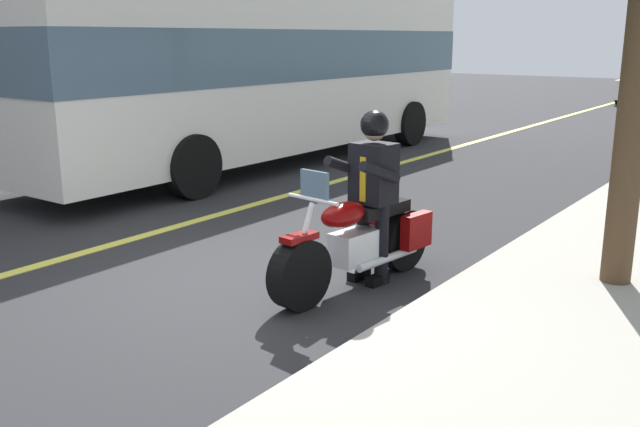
% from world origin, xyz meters
% --- Properties ---
extents(ground_plane, '(80.00, 80.00, 0.00)m').
position_xyz_m(ground_plane, '(0.00, 0.00, 0.00)').
color(ground_plane, '#28282B').
extents(lane_center_stripe, '(60.00, 0.16, 0.01)m').
position_xyz_m(lane_center_stripe, '(0.00, -2.00, 0.01)').
color(lane_center_stripe, '#E5DB4C').
rests_on(lane_center_stripe, ground_plane).
extents(motorcycle_main, '(2.22, 0.76, 1.26)m').
position_xyz_m(motorcycle_main, '(-0.83, 1.16, 0.45)').
color(motorcycle_main, black).
rests_on(motorcycle_main, ground_plane).
extents(rider_main, '(0.67, 0.60, 1.74)m').
position_xyz_m(rider_main, '(-1.01, 1.18, 1.04)').
color(rider_main, black).
rests_on(rider_main, ground_plane).
extents(bus_far, '(11.05, 2.70, 3.30)m').
position_xyz_m(bus_far, '(-5.82, -4.25, 1.87)').
color(bus_far, white).
rests_on(bus_far, ground_plane).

